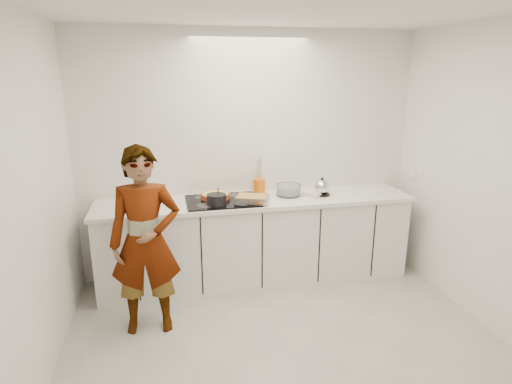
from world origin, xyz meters
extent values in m
cube|color=#A9A9A0|center=(0.00, 0.00, 0.00)|extent=(3.60, 3.20, 0.00)
cube|color=white|center=(0.00, 0.00, 2.60)|extent=(3.60, 3.20, 0.00)
cube|color=white|center=(0.00, 1.60, 1.30)|extent=(3.60, 0.00, 2.60)
cube|color=white|center=(0.00, -1.60, 1.30)|extent=(3.60, 0.00, 2.60)
cube|color=white|center=(-1.80, 0.00, 1.30)|extent=(0.00, 3.20, 2.60)
cube|color=white|center=(1.80, 0.00, 1.30)|extent=(0.00, 3.20, 2.60)
cube|color=white|center=(1.79, 1.33, 1.07)|extent=(0.02, 0.15, 0.09)
cube|color=white|center=(0.00, 1.28, 0.43)|extent=(3.20, 0.58, 0.87)
cube|color=white|center=(0.00, 1.28, 0.89)|extent=(3.24, 0.64, 0.04)
cube|color=black|center=(-0.35, 1.26, 0.92)|extent=(0.72, 0.54, 0.01)
cylinder|color=#A94727|center=(-0.41, 1.35, 0.95)|extent=(0.33, 0.33, 0.05)
cylinder|color=#F5E95A|center=(-0.41, 1.35, 0.97)|extent=(0.28, 0.28, 0.01)
cylinder|color=black|center=(-0.43, 1.12, 0.98)|extent=(0.24, 0.24, 0.10)
cylinder|color=silver|center=(-0.41, 1.14, 1.02)|extent=(0.02, 0.08, 0.16)
cube|color=silver|center=(-0.07, 1.15, 0.95)|extent=(0.38, 0.33, 0.06)
cube|color=#E7B460|center=(-0.07, 1.15, 0.98)|extent=(0.34, 0.29, 0.02)
cylinder|color=silver|center=(0.36, 1.33, 0.97)|extent=(0.28, 0.28, 0.12)
cylinder|color=white|center=(0.36, 1.33, 0.95)|extent=(0.24, 0.24, 0.06)
cube|color=white|center=(0.64, 1.29, 0.93)|extent=(0.30, 0.30, 0.04)
cylinder|color=black|center=(0.70, 1.26, 0.92)|extent=(0.18, 0.18, 0.02)
sphere|color=silver|center=(0.70, 1.26, 1.00)|extent=(0.18, 0.18, 0.17)
sphere|color=black|center=(0.70, 1.26, 1.09)|extent=(0.03, 0.03, 0.03)
cylinder|color=orange|center=(0.08, 1.49, 0.99)|extent=(0.13, 0.13, 0.16)
imported|color=white|center=(-1.09, 0.60, 0.81)|extent=(0.60, 0.41, 1.62)
camera|label=1|loc=(-0.88, -2.83, 2.18)|focal=30.00mm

